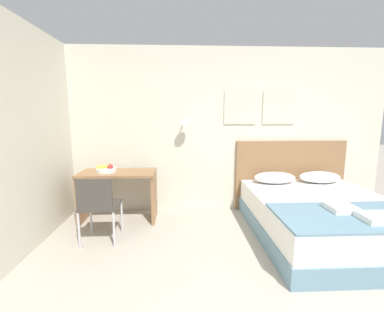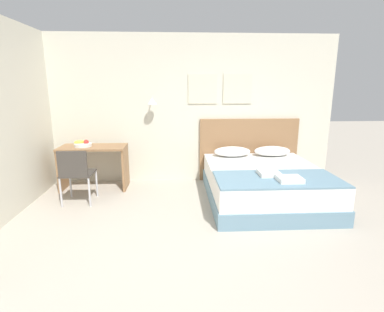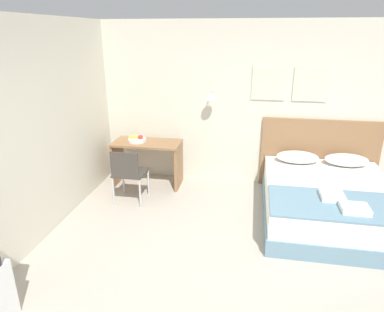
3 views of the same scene
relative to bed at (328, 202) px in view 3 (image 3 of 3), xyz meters
name	(u,v)px [view 3 (image 3 of 3)]	position (x,y,z in m)	size (l,w,h in m)	color
ground_plane	(227,305)	(-1.23, -1.85, -0.26)	(24.00, 24.00, 0.00)	#B2A899
wall_back	(245,105)	(-1.22, 1.12, 1.07)	(5.53, 0.31, 2.65)	beige
bed	(328,202)	(0.00, 0.00, 0.00)	(1.72, 2.07, 0.52)	#66899E
headboard	(319,154)	(0.00, 1.06, 0.32)	(1.84, 0.06, 1.16)	#8E6642
pillow_left	(297,157)	(-0.36, 0.79, 0.35)	(0.65, 0.38, 0.17)	white
pillow_right	(347,160)	(0.36, 0.79, 0.35)	(0.65, 0.38, 0.17)	white
throw_blanket	(341,205)	(0.00, -0.60, 0.28)	(1.67, 0.83, 0.02)	#66899E
folded_towel_near_foot	(332,196)	(-0.08, -0.46, 0.32)	(0.28, 0.29, 0.06)	white
folded_towel_mid_bed	(355,209)	(0.11, -0.75, 0.32)	(0.31, 0.26, 0.06)	white
desk	(147,155)	(-2.79, 0.70, 0.26)	(1.11, 0.55, 0.75)	#8E6642
desk_chair	(128,171)	(-2.87, -0.02, 0.25)	(0.46, 0.46, 0.85)	#3D3833
fruit_bowl	(137,139)	(-2.95, 0.69, 0.53)	(0.30, 0.29, 0.12)	silver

